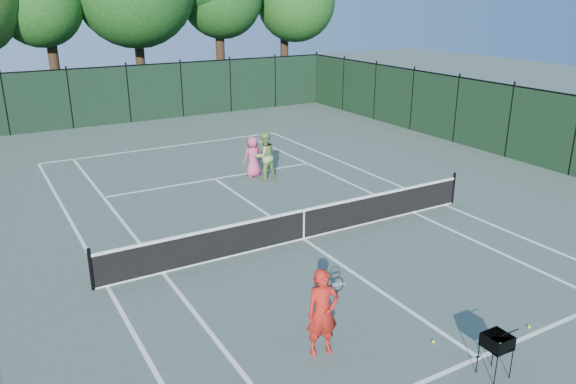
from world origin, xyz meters
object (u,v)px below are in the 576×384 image
coach (323,312)px  loose_ball_midcourt (433,342)px  player_green (264,156)px  loose_ball_near_cart (529,327)px  ball_hopper (497,342)px  player_pink (253,157)px

coach → loose_ball_midcourt: 2.41m
player_green → loose_ball_near_cart: 11.68m
ball_hopper → loose_ball_midcourt: size_ratio=12.54×
coach → ball_hopper: size_ratio=2.06×
player_green → coach: bearing=63.8°
player_pink → player_green: size_ratio=0.86×
player_green → loose_ball_midcourt: player_green is taller
coach → player_pink: size_ratio=1.13×
player_pink → loose_ball_near_cart: player_pink is taller
loose_ball_near_cart → player_pink: bearing=91.3°
loose_ball_midcourt → player_green: bearing=79.5°
player_pink → ball_hopper: player_pink is taller
player_pink → loose_ball_midcourt: size_ratio=22.86×
coach → loose_ball_near_cart: coach is taller
loose_ball_near_cart → loose_ball_midcourt: bearing=164.0°
coach → loose_ball_near_cart: (4.19, -1.47, -0.85)m
coach → loose_ball_midcourt: size_ratio=25.81×
player_green → loose_ball_midcourt: size_ratio=26.57×
player_green → loose_ball_midcourt: bearing=75.4°
ball_hopper → loose_ball_midcourt: 1.47m
player_pink → loose_ball_midcourt: bearing=80.1°
player_green → loose_ball_near_cart: player_green is taller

